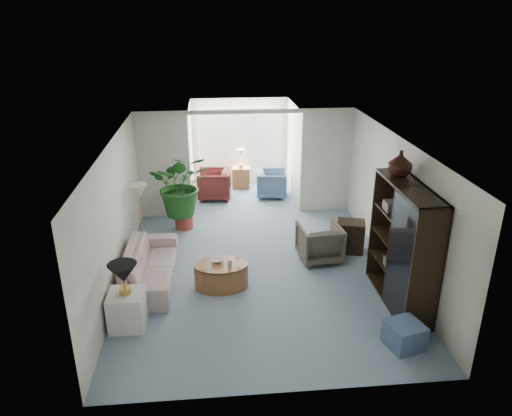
{
  "coord_description": "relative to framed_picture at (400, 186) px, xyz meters",
  "views": [
    {
      "loc": [
        -0.82,
        -7.81,
        4.54
      ],
      "look_at": [
        0.0,
        0.6,
        1.1
      ],
      "focal_mm": 34.03,
      "sensor_mm": 36.0,
      "label": 1
    }
  ],
  "objects": [
    {
      "name": "table_lamp",
      "position": [
        -4.64,
        -1.26,
        -0.77
      ],
      "size": [
        0.44,
        0.44,
        0.3
      ],
      "primitive_type": "cone",
      "color": "black",
      "rests_on": "end_table"
    },
    {
      "name": "sunroom_table",
      "position": [
        -2.46,
        4.93,
        -1.41
      ],
      "size": [
        0.5,
        0.41,
        0.58
      ],
      "primitive_type": "cube",
      "rotation": [
        0.0,
        0.0,
        -0.08
      ],
      "color": "brown",
      "rests_on": "ground"
    },
    {
      "name": "coffee_table",
      "position": [
        -3.17,
        -0.24,
        -1.47
      ],
      "size": [
        1.08,
        1.08,
        0.45
      ],
      "primitive_type": "cylinder",
      "rotation": [
        0.0,
        0.0,
        0.15
      ],
      "color": "brown",
      "rests_on": "ground"
    },
    {
      "name": "wingback_chair",
      "position": [
        -1.23,
        0.61,
        -1.33
      ],
      "size": [
        0.85,
        0.88,
        0.73
      ],
      "primitive_type": "imported",
      "rotation": [
        0.0,
        0.0,
        3.23
      ],
      "color": "#575245",
      "rests_on": "ground"
    },
    {
      "name": "end_table",
      "position": [
        -4.64,
        -1.26,
        -1.41
      ],
      "size": [
        0.54,
        0.54,
        0.58
      ],
      "primitive_type": "cube",
      "rotation": [
        0.0,
        0.0,
        -0.02
      ],
      "color": "white",
      "rests_on": "ground"
    },
    {
      "name": "shelf_clutter",
      "position": [
        -0.28,
        -0.88,
        -0.46
      ],
      "size": [
        0.3,
        1.06,
        1.06
      ],
      "color": "#504E4B",
      "rests_on": "entertainment_cabinet"
    },
    {
      "name": "coffee_cup",
      "position": [
        -3.02,
        -0.34,
        -1.2
      ],
      "size": [
        0.11,
        0.11,
        0.09
      ],
      "primitive_type": "imported",
      "rotation": [
        0.0,
        0.0,
        0.15
      ],
      "color": "#B9B8A1",
      "rests_on": "coffee_table"
    },
    {
      "name": "plant_pot",
      "position": [
        -3.92,
        2.37,
        -1.54
      ],
      "size": [
        0.4,
        0.4,
        0.32
      ],
      "primitive_type": "cylinder",
      "color": "#9B3A2D",
      "rests_on": "ground"
    },
    {
      "name": "window_blinds",
      "position": [
        -2.46,
        5.25,
        -0.3
      ],
      "size": [
        2.2,
        0.02,
        1.5
      ],
      "primitive_type": "cube",
      "color": "white"
    },
    {
      "name": "sunroom_floor",
      "position": [
        -2.46,
        4.2,
        -1.7
      ],
      "size": [
        2.6,
        2.6,
        0.0
      ],
      "primitive_type": "plane",
      "color": "gray",
      "rests_on": "ground"
    },
    {
      "name": "entertainment_cabinet",
      "position": [
        -0.23,
        -0.95,
        -0.68
      ],
      "size": [
        0.49,
        1.84,
        2.05
      ],
      "primitive_type": "cube",
      "color": "black",
      "rests_on": "ground"
    },
    {
      "name": "sunroom_chair_maroon",
      "position": [
        -3.21,
        4.18,
        -1.32
      ],
      "size": [
        0.9,
        0.88,
        0.76
      ],
      "primitive_type": "imported",
      "rotation": [
        0.0,
        0.0,
        -1.65
      ],
      "color": "#54201D",
      "rests_on": "ground"
    },
    {
      "name": "floor",
      "position": [
        -2.46,
        0.1,
        -1.7
      ],
      "size": [
        6.0,
        6.0,
        0.0
      ],
      "primitive_type": "plane",
      "color": "gray",
      "rests_on": "ground"
    },
    {
      "name": "floor_lamp",
      "position": [
        -4.72,
        1.42,
        -0.45
      ],
      "size": [
        0.36,
        0.36,
        0.28
      ],
      "primitive_type": "cone",
      "color": "beige",
      "rests_on": "ground"
    },
    {
      "name": "back_pier_left",
      "position": [
        -4.36,
        3.1,
        -0.45
      ],
      "size": [
        1.2,
        0.12,
        2.5
      ],
      "primitive_type": "cube",
      "color": "white",
      "rests_on": "ground"
    },
    {
      "name": "sofa",
      "position": [
        -4.44,
        0.09,
        -1.39
      ],
      "size": [
        0.89,
        2.17,
        0.63
      ],
      "primitive_type": "imported",
      "rotation": [
        0.0,
        0.0,
        1.55
      ],
      "color": "beige",
      "rests_on": "ground"
    },
    {
      "name": "back_header",
      "position": [
        -2.46,
        3.1,
        0.75
      ],
      "size": [
        2.6,
        0.12,
        0.1
      ],
      "primitive_type": "cube",
      "color": "white",
      "rests_on": "back_pier_left"
    },
    {
      "name": "coffee_bowl",
      "position": [
        -3.22,
        -0.14,
        -1.22
      ],
      "size": [
        0.25,
        0.25,
        0.05
      ],
      "primitive_type": "imported",
      "rotation": [
        0.0,
        0.0,
        0.15
      ],
      "color": "silver",
      "rests_on": "coffee_table"
    },
    {
      "name": "house_plant",
      "position": [
        -3.92,
        2.37,
        -0.66
      ],
      "size": [
        1.29,
        1.12,
        1.43
      ],
      "primitive_type": "imported",
      "color": "#1D501B",
      "rests_on": "plant_pot"
    },
    {
      "name": "window_pane",
      "position": [
        -2.46,
        5.28,
        -0.3
      ],
      "size": [
        2.2,
        0.02,
        1.5
      ],
      "primitive_type": "cube",
      "color": "white"
    },
    {
      "name": "cabinet_urn",
      "position": [
        -0.23,
        -0.45,
        0.56
      ],
      "size": [
        0.4,
        0.4,
        0.42
      ],
      "primitive_type": "imported",
      "color": "black",
      "rests_on": "entertainment_cabinet"
    },
    {
      "name": "framed_picture",
      "position": [
        0.0,
        0.0,
        0.0
      ],
      "size": [
        0.04,
        0.5,
        0.4
      ],
      "primitive_type": "cube",
      "color": "beige"
    },
    {
      "name": "sunroom_chair_blue",
      "position": [
        -1.71,
        4.18,
        -1.35
      ],
      "size": [
        0.83,
        0.81,
        0.7
      ],
      "primitive_type": "imported",
      "rotation": [
        0.0,
        0.0,
        1.49
      ],
      "color": "slate",
      "rests_on": "ground"
    },
    {
      "name": "ottoman",
      "position": [
        -0.57,
        -2.14,
        -1.51
      ],
      "size": [
        0.58,
        0.58,
        0.38
      ],
      "primitive_type": "cube",
      "rotation": [
        0.0,
        0.0,
        0.26
      ],
      "color": "slate",
      "rests_on": "ground"
    },
    {
      "name": "back_pier_right",
      "position": [
        -0.56,
        3.1,
        -0.45
      ],
      "size": [
        1.2,
        0.12,
        2.5
      ],
      "primitive_type": "cube",
      "color": "white",
      "rests_on": "ground"
    },
    {
      "name": "side_table_dark",
      "position": [
        -0.53,
        0.91,
        -1.38
      ],
      "size": [
        0.63,
        0.55,
        0.64
      ],
      "primitive_type": "cube",
      "rotation": [
        0.0,
        0.0,
        -0.26
      ],
      "color": "black",
      "rests_on": "ground"
    }
  ]
}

